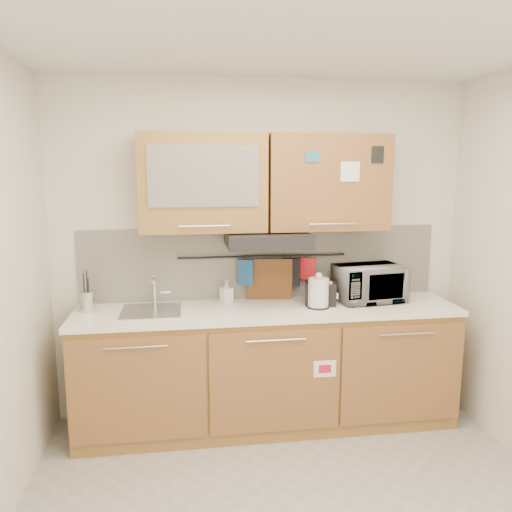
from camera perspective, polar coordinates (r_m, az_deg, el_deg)
name	(u,v)px	position (r m, az deg, el deg)	size (l,w,h in m)	color
ceiling	(314,17)	(2.49, 6.68, 25.50)	(3.20, 3.20, 0.00)	white
wall_back	(262,250)	(3.92, 0.67, 0.68)	(3.20, 3.20, 0.00)	silver
base_cabinet	(268,373)	(3.88, 1.37, -13.23)	(2.80, 0.64, 0.88)	olive
countertop	(268,310)	(3.71, 1.41, -6.20)	(2.82, 0.62, 0.04)	white
backsplash	(262,263)	(3.92, 0.70, -0.79)	(2.80, 0.02, 0.56)	silver
upper_cabinets	(265,183)	(3.69, 1.05, 8.39)	(1.82, 0.37, 0.70)	olive
range_hood	(267,239)	(3.66, 1.29, 1.92)	(0.60, 0.46, 0.10)	black
sink	(151,311)	(3.68, -11.87, -6.15)	(0.42, 0.40, 0.26)	silver
utensil_rail	(263,256)	(3.88, 0.79, -0.02)	(0.02, 0.02, 1.30)	black
utensil_crock	(87,301)	(3.78, -18.70, -4.87)	(0.13, 0.13, 0.30)	silver
kettle	(319,294)	(3.70, 7.16, -4.29)	(0.19, 0.18, 0.26)	silver
toaster	(320,293)	(3.78, 7.37, -4.26)	(0.25, 0.18, 0.17)	black
microwave	(369,283)	(3.95, 12.80, -3.06)	(0.50, 0.34, 0.28)	#999999
soap_bottle	(226,291)	(3.81, -3.39, -4.06)	(0.08, 0.08, 0.18)	#999999
cutting_board	(269,287)	(3.92, 1.52, -3.52)	(0.36, 0.03, 0.44)	brown
oven_mitt	(246,272)	(3.86, -1.20, -1.85)	(0.12, 0.03, 0.20)	#1E518B
dark_pouch	(291,272)	(3.93, 4.00, -1.87)	(0.14, 0.04, 0.22)	black
pot_holder	(307,269)	(3.95, 5.81, -1.44)	(0.14, 0.02, 0.17)	red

